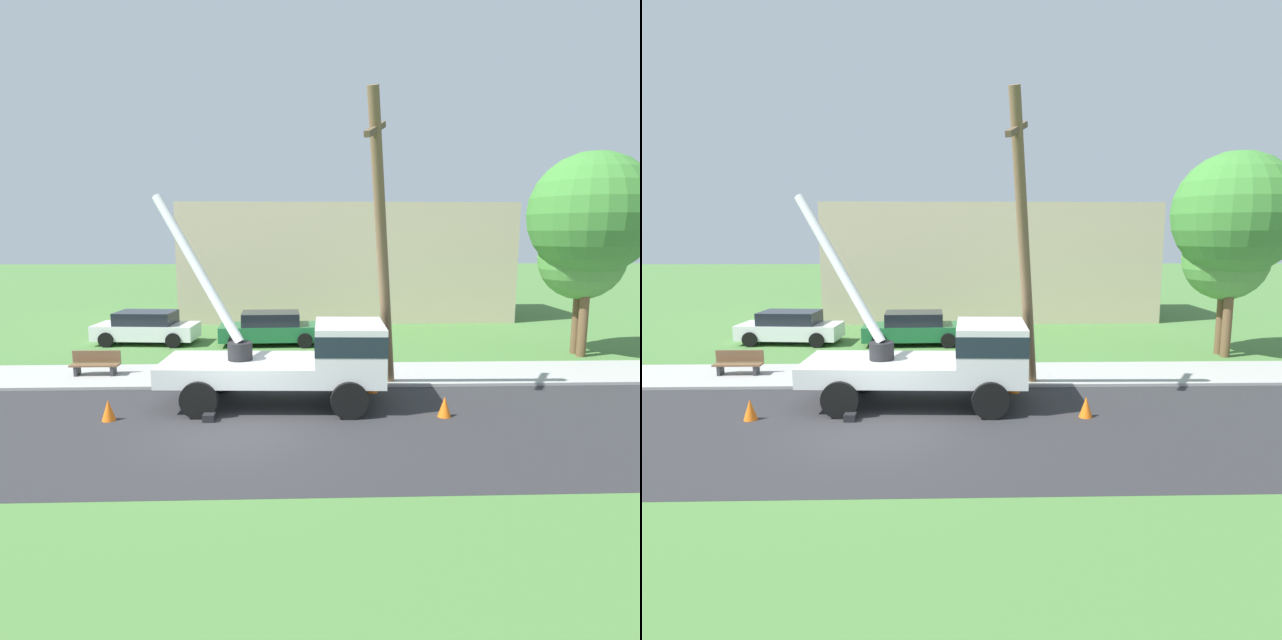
# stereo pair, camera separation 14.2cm
# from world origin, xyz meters

# --- Properties ---
(ground_plane) EXTENTS (120.00, 120.00, 0.00)m
(ground_plane) POSITION_xyz_m (0.00, 12.00, 0.00)
(ground_plane) COLOR #477538
(road_asphalt) EXTENTS (80.00, 7.29, 0.01)m
(road_asphalt) POSITION_xyz_m (0.00, 0.00, 0.00)
(road_asphalt) COLOR #2B2B2D
(road_asphalt) RESTS_ON ground
(sidewalk_strip) EXTENTS (80.00, 2.98, 0.10)m
(sidewalk_strip) POSITION_xyz_m (0.00, 5.14, 0.05)
(sidewalk_strip) COLOR #9E9E99
(sidewalk_strip) RESTS_ON ground
(utility_truck) EXTENTS (6.75, 3.21, 5.98)m
(utility_truck) POSITION_xyz_m (1.72, 2.02, 1.41)
(utility_truck) COLOR silver
(utility_truck) RESTS_ON ground
(leaning_utility_pole) EXTENTS (1.49, 3.25, 8.68)m
(leaning_utility_pole) POSITION_xyz_m (4.02, 2.82, 4.45)
(leaning_utility_pole) COLOR brown
(leaning_utility_pole) RESTS_ON ground
(traffic_cone_ahead) EXTENTS (0.36, 0.36, 0.56)m
(traffic_cone_ahead) POSITION_xyz_m (5.47, 0.80, 0.28)
(traffic_cone_ahead) COLOR orange
(traffic_cone_ahead) RESTS_ON ground
(traffic_cone_behind) EXTENTS (0.36, 0.36, 0.56)m
(traffic_cone_behind) POSITION_xyz_m (-3.37, 0.81, 0.28)
(traffic_cone_behind) COLOR orange
(traffic_cone_behind) RESTS_ON ground
(traffic_cone_curbside) EXTENTS (0.36, 0.36, 0.56)m
(traffic_cone_curbside) POSITION_xyz_m (3.83, 3.14, 0.28)
(traffic_cone_curbside) COLOR orange
(traffic_cone_curbside) RESTS_ON ground
(parked_sedan_white) EXTENTS (4.53, 2.25, 1.42)m
(parked_sedan_white) POSITION_xyz_m (-5.13, 10.99, 0.71)
(parked_sedan_white) COLOR silver
(parked_sedan_white) RESTS_ON ground
(parked_sedan_green) EXTENTS (4.46, 2.12, 1.42)m
(parked_sedan_green) POSITION_xyz_m (0.35, 10.60, 0.71)
(parked_sedan_green) COLOR #1E6638
(parked_sedan_green) RESTS_ON ground
(park_bench) EXTENTS (1.60, 0.45, 0.90)m
(park_bench) POSITION_xyz_m (-5.27, 5.20, 0.46)
(park_bench) COLOR brown
(park_bench) RESTS_ON ground
(roadside_tree_near) EXTENTS (4.71, 4.71, 7.88)m
(roadside_tree_near) POSITION_xyz_m (12.73, 7.78, 5.50)
(roadside_tree_near) COLOR brown
(roadside_tree_near) RESTS_ON ground
(roadside_tree_far) EXTENTS (3.28, 3.28, 5.49)m
(roadside_tree_far) POSITION_xyz_m (12.75, 8.34, 3.82)
(roadside_tree_far) COLOR brown
(roadside_tree_far) RESTS_ON ground
(lowrise_building_backdrop) EXTENTS (18.00, 6.00, 6.40)m
(lowrise_building_backdrop) POSITION_xyz_m (4.19, 18.80, 3.20)
(lowrise_building_backdrop) COLOR #C6B293
(lowrise_building_backdrop) RESTS_ON ground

